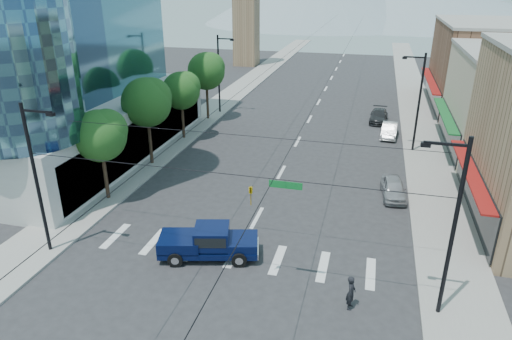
# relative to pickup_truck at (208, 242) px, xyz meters

# --- Properties ---
(ground) EXTENTS (160.00, 160.00, 0.00)m
(ground) POSITION_rel_pickup_truck_xyz_m (1.54, -0.83, -1.01)
(ground) COLOR #28282B
(ground) RESTS_ON ground
(sidewalk_left) EXTENTS (4.00, 120.00, 0.15)m
(sidewalk_left) POSITION_rel_pickup_truck_xyz_m (-10.46, 39.17, -0.93)
(sidewalk_left) COLOR gray
(sidewalk_left) RESTS_ON ground
(sidewalk_right) EXTENTS (4.00, 120.00, 0.15)m
(sidewalk_right) POSITION_rel_pickup_truck_xyz_m (13.54, 39.17, -0.93)
(sidewalk_right) COLOR gray
(sidewalk_right) RESTS_ON ground
(shop_far) EXTENTS (12.00, 18.00, 10.00)m
(shop_far) POSITION_rel_pickup_truck_xyz_m (21.54, 39.17, 3.99)
(shop_far) COLOR brown
(shop_far) RESTS_ON ground
(clock_tower) EXTENTS (4.80, 4.80, 20.40)m
(clock_tower) POSITION_rel_pickup_truck_xyz_m (-14.96, 61.17, 9.63)
(clock_tower) COLOR #8C6B4C
(clock_tower) RESTS_ON ground
(tree_near) EXTENTS (3.65, 3.64, 6.71)m
(tree_near) POSITION_rel_pickup_truck_xyz_m (-9.53, 5.27, 3.98)
(tree_near) COLOR black
(tree_near) RESTS_ON ground
(tree_midnear) EXTENTS (4.09, 4.09, 7.52)m
(tree_midnear) POSITION_rel_pickup_truck_xyz_m (-9.53, 12.27, 4.58)
(tree_midnear) COLOR black
(tree_midnear) RESTS_ON ground
(tree_midfar) EXTENTS (3.65, 3.64, 6.71)m
(tree_midfar) POSITION_rel_pickup_truck_xyz_m (-9.53, 19.27, 3.98)
(tree_midfar) COLOR black
(tree_midfar) RESTS_ON ground
(tree_far) EXTENTS (4.09, 4.09, 7.52)m
(tree_far) POSITION_rel_pickup_truck_xyz_m (-9.53, 26.27, 4.58)
(tree_far) COLOR black
(tree_far) RESTS_ON ground
(signal_rig) EXTENTS (21.80, 0.20, 9.00)m
(signal_rig) POSITION_rel_pickup_truck_xyz_m (1.74, -1.83, 3.64)
(signal_rig) COLOR black
(signal_rig) RESTS_ON ground
(lamp_pole_nw) EXTENTS (2.00, 0.25, 9.00)m
(lamp_pole_nw) POSITION_rel_pickup_truck_xyz_m (-9.12, 29.17, 3.93)
(lamp_pole_nw) COLOR black
(lamp_pole_nw) RESTS_ON ground
(lamp_pole_ne) EXTENTS (2.00, 0.25, 9.00)m
(lamp_pole_ne) POSITION_rel_pickup_truck_xyz_m (12.21, 21.17, 3.93)
(lamp_pole_ne) COLOR black
(lamp_pole_ne) RESTS_ON ground
(pickup_truck) EXTENTS (6.03, 3.37, 1.94)m
(pickup_truck) POSITION_rel_pickup_truck_xyz_m (0.00, 0.00, 0.00)
(pickup_truck) COLOR #07113A
(pickup_truck) RESTS_ON ground
(pedestrian) EXTENTS (0.48, 0.69, 1.80)m
(pedestrian) POSITION_rel_pickup_truck_xyz_m (8.22, -2.44, -0.11)
(pedestrian) COLOR black
(pedestrian) RESTS_ON ground
(parked_car_near) EXTENTS (2.04, 4.22, 1.39)m
(parked_car_near) POSITION_rel_pickup_truck_xyz_m (10.43, 10.81, -0.31)
(parked_car_near) COLOR #A3A2A7
(parked_car_near) RESTS_ON ground
(parked_car_mid) EXTENTS (1.74, 4.29, 1.38)m
(parked_car_mid) POSITION_rel_pickup_truck_xyz_m (10.25, 25.01, -0.32)
(parked_car_mid) COLOR white
(parked_car_mid) RESTS_ON ground
(parked_car_far) EXTENTS (2.08, 4.69, 1.34)m
(parked_car_far) POSITION_rel_pickup_truck_xyz_m (9.14, 30.15, -0.34)
(parked_car_far) COLOR #2A2A2C
(parked_car_far) RESTS_ON ground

